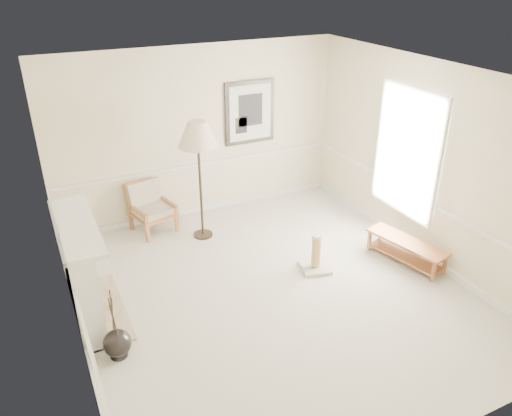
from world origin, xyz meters
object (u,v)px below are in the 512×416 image
(floor_vase, at_px, (117,344))
(bench, at_px, (406,248))
(scratching_post, at_px, (316,259))
(armchair, at_px, (149,205))
(floor_lamp, at_px, (198,137))

(floor_vase, relative_size, bench, 0.73)
(bench, bearing_deg, scratching_post, 163.00)
(armchair, xyz_separation_m, floor_lamp, (0.69, -0.61, 1.25))
(armchair, bearing_deg, bench, -54.94)
(bench, xyz_separation_m, scratching_post, (-1.32, 0.40, -0.05))
(bench, distance_m, scratching_post, 1.38)
(armchair, distance_m, floor_lamp, 1.55)
(armchair, distance_m, scratching_post, 2.92)
(floor_lamp, xyz_separation_m, scratching_post, (1.13, -1.65, -1.51))
(floor_vase, relative_size, scratching_post, 1.63)
(armchair, relative_size, scratching_post, 1.43)
(floor_vase, xyz_separation_m, scratching_post, (2.98, 0.54, 0.01))
(scratching_post, bearing_deg, floor_vase, -169.74)
(armchair, xyz_separation_m, scratching_post, (1.83, -2.26, -0.26))
(floor_vase, bearing_deg, armchair, 67.70)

